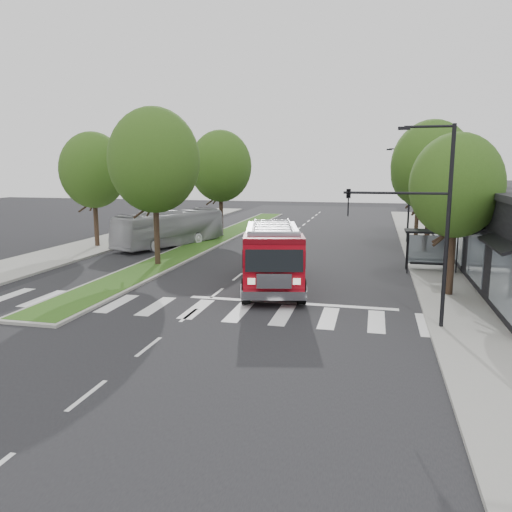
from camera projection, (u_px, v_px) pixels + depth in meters
The scene contains 15 objects.
ground at pixel (217, 293), 25.65m from camera, with size 140.00×140.00×0.00m, color black.
sidewalk_right at pixel (448, 266), 32.35m from camera, with size 5.00×80.00×0.15m, color gray.
sidewalk_left at pixel (78, 250), 38.53m from camera, with size 5.00×80.00×0.15m, color gray.
median at pixel (215, 239), 44.25m from camera, with size 3.00×50.00×0.15m.
bus_shelter at pixel (432, 239), 30.53m from camera, with size 3.20×1.60×2.61m.
tree_right_near at pixel (456, 186), 23.97m from camera, with size 4.40×4.40×8.05m.
tree_right_mid at pixel (431, 166), 35.29m from camera, with size 5.60×5.60×9.72m.
tree_right_far at pixel (419, 174), 44.98m from camera, with size 5.00×5.00×8.73m.
tree_median_near at pixel (154, 161), 31.58m from camera, with size 5.80×5.80×10.16m.
tree_median_far at pixel (221, 166), 45.04m from camera, with size 5.60×5.60×9.72m.
tree_left_mid at pixel (93, 170), 39.27m from camera, with size 5.20×5.20×9.16m.
streetlight_right_near at pixel (424, 212), 19.28m from camera, with size 4.08×0.22×8.00m.
streetlight_right_far at pixel (408, 191), 41.65m from camera, with size 2.11×0.20×8.00m.
fire_engine at pixel (272, 256), 27.09m from camera, with size 4.97×10.22×3.41m.
city_bus at pixel (171, 228), 40.82m from camera, with size 2.48×10.61×2.96m, color #B2B2B7.
Camera 1 is at (7.75, -23.77, 6.39)m, focal length 35.00 mm.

